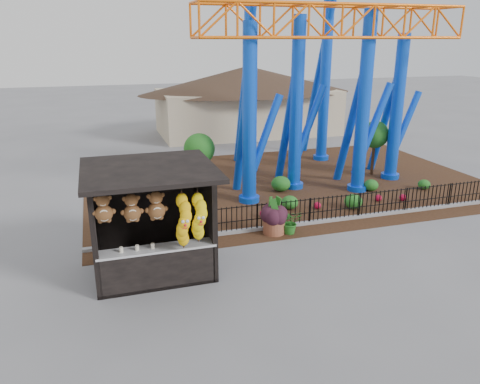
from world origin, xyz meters
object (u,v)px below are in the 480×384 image
object	(u,v)px
prize_booth	(153,224)
terracotta_planter	(274,226)
potted_plant	(290,222)
roller_coaster	(313,37)

from	to	relation	value
prize_booth	terracotta_planter	bearing A→B (deg)	21.94
prize_booth	terracotta_planter	size ratio (longest dim) A/B	4.70
prize_booth	potted_plant	world-z (taller)	prize_booth
prize_booth	roller_coaster	world-z (taller)	roller_coaster
prize_booth	roller_coaster	bearing A→B (deg)	42.10
terracotta_planter	potted_plant	bearing A→B (deg)	-16.06
prize_booth	potted_plant	distance (m)	5.16
prize_booth	terracotta_planter	xyz separation A→B (m)	(4.26, 1.72, -1.24)
roller_coaster	terracotta_planter	world-z (taller)	roller_coaster
terracotta_planter	potted_plant	distance (m)	0.57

